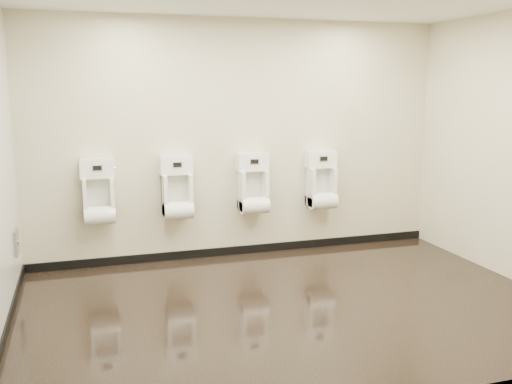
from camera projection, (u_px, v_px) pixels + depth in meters
ground at (292, 305)px, 5.36m from camera, size 5.00×3.50×0.00m
back_wall at (240, 140)px, 6.74m from camera, size 5.00×0.02×2.80m
front_wall at (397, 192)px, 3.46m from camera, size 5.00×0.02×2.80m
skirting_back at (241, 250)px, 6.98m from camera, size 5.00×0.02×0.10m
skirting_left at (5, 334)px, 4.63m from camera, size 0.02×3.50×0.10m
access_panel at (16, 242)px, 5.67m from camera, size 0.04×0.25×0.25m
urinal_0 at (99, 196)px, 6.25m from camera, size 0.38×0.28×0.70m
urinal_1 at (177, 192)px, 6.50m from camera, size 0.38×0.28×0.70m
urinal_2 at (253, 188)px, 6.77m from camera, size 0.38×0.28×0.70m
urinal_3 at (321, 184)px, 7.02m from camera, size 0.38×0.28×0.70m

